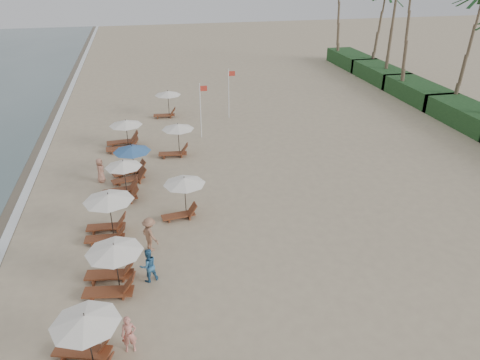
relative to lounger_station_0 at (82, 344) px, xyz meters
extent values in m
plane|color=tan|center=(6.63, 4.35, -1.14)|extent=(160.00, 160.00, 0.00)
cube|color=#6B5E4C|center=(-5.87, 14.35, -1.14)|extent=(3.20, 140.00, 0.01)
cube|color=white|center=(-4.57, 14.35, -1.13)|extent=(0.50, 140.00, 0.02)
cube|color=#193D1C|center=(28.63, 18.85, -0.34)|extent=(3.20, 8.00, 1.60)
cube|color=#193D1C|center=(28.63, 26.35, -0.34)|extent=(3.20, 8.00, 1.60)
cube|color=#193D1C|center=(28.63, 33.85, -0.34)|extent=(3.20, 8.00, 1.60)
cube|color=#193D1C|center=(28.63, 41.35, -0.34)|extent=(3.20, 8.00, 1.60)
cylinder|color=brown|center=(29.53, 22.35, 3.76)|extent=(0.36, 0.36, 9.80)
cylinder|color=brown|center=(27.73, 27.55, 4.16)|extent=(0.36, 0.36, 10.60)
cylinder|color=brown|center=(28.63, 32.75, 4.56)|extent=(0.36, 0.36, 11.40)
cylinder|color=brown|center=(29.53, 37.95, 3.36)|extent=(0.36, 0.36, 9.00)
cylinder|color=brown|center=(27.73, 43.15, 3.76)|extent=(0.36, 0.36, 9.80)
cylinder|color=black|center=(0.24, 0.00, -0.02)|extent=(0.05, 0.05, 2.25)
cone|color=white|center=(0.24, 0.00, 1.01)|extent=(2.30, 2.30, 0.35)
cylinder|color=black|center=(1.02, 4.13, -0.11)|extent=(0.05, 0.05, 2.07)
cone|color=white|center=(1.02, 4.13, 0.83)|extent=(2.38, 2.38, 0.35)
cylinder|color=black|center=(0.66, 8.19, 0.00)|extent=(0.05, 0.05, 2.29)
cone|color=white|center=(0.66, 8.19, 1.05)|extent=(2.45, 2.45, 0.35)
cylinder|color=black|center=(1.32, 12.13, -0.02)|extent=(0.05, 0.05, 2.25)
cone|color=white|center=(1.32, 12.13, 1.00)|extent=(2.07, 2.07, 0.35)
cylinder|color=black|center=(1.79, 14.59, -0.08)|extent=(0.05, 0.05, 2.12)
cone|color=#34619B|center=(1.79, 14.59, 0.88)|extent=(2.32, 2.32, 0.35)
cylinder|color=black|center=(1.38, 19.77, -0.12)|extent=(0.05, 0.05, 2.04)
cone|color=white|center=(1.38, 19.77, 0.80)|extent=(2.35, 2.35, 0.35)
cylinder|color=black|center=(4.44, 9.47, -0.07)|extent=(0.05, 0.05, 2.15)
cone|color=white|center=(4.44, 9.47, 0.91)|extent=(2.24, 2.24, 0.35)
cylinder|color=black|center=(4.89, 17.87, -0.07)|extent=(0.05, 0.05, 2.15)
cone|color=white|center=(4.89, 17.87, 0.91)|extent=(2.24, 2.24, 0.35)
cylinder|color=black|center=(4.85, 26.49, -0.07)|extent=(0.05, 0.05, 2.15)
cone|color=white|center=(4.85, 26.49, 0.91)|extent=(2.24, 2.24, 0.35)
imported|color=tan|center=(1.48, 0.51, -0.40)|extent=(0.55, 0.37, 1.48)
imported|color=#306691|center=(2.29, 4.29, -0.35)|extent=(0.92, 0.81, 1.58)
imported|color=#916349|center=(2.46, 6.59, -0.28)|extent=(1.14, 1.29, 1.73)
imported|color=#B27760|center=(-0.24, 14.61, -0.37)|extent=(0.58, 0.81, 1.54)
cylinder|color=silver|center=(6.87, 20.85, 0.96)|extent=(0.08, 0.08, 4.20)
cube|color=#B62F22|center=(7.15, 20.85, 2.65)|extent=(0.55, 0.02, 0.40)
cylinder|color=silver|center=(9.83, 24.95, 0.95)|extent=(0.08, 0.08, 4.19)
cube|color=#B62F22|center=(10.11, 24.95, 2.65)|extent=(0.55, 0.02, 0.40)
camera|label=1|loc=(2.75, -11.86, 11.53)|focal=34.03mm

